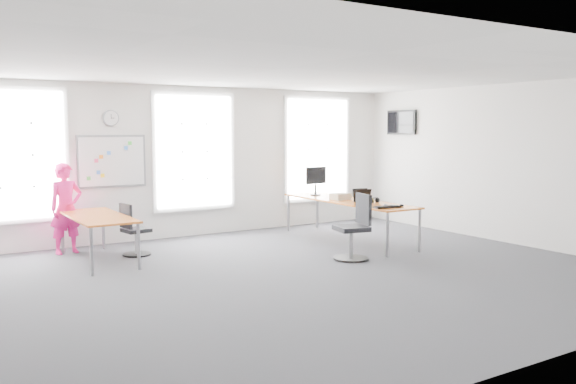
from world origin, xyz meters
TOP-DOWN VIEW (x-y plane):
  - floor at (0.00, 0.00)m, footprint 10.00×10.00m
  - ceiling at (0.00, 0.00)m, footprint 10.00×10.00m
  - wall_back at (0.00, 4.00)m, footprint 10.00×0.00m
  - wall_front at (0.00, -4.00)m, footprint 10.00×0.00m
  - wall_right at (5.00, 0.00)m, footprint 0.00×10.00m
  - window_left at (-3.00, 3.97)m, footprint 1.60×0.06m
  - window_mid at (0.30, 3.97)m, footprint 1.60×0.06m
  - window_right at (3.30, 3.97)m, footprint 1.60×0.06m
  - desk_right at (2.57, 1.88)m, footprint 0.86×3.24m
  - desk_left at (-2.02, 2.57)m, footprint 0.82×2.06m
  - chair_right at (1.61, 0.45)m, footprint 0.58×0.58m
  - chair_left at (-1.39, 2.69)m, footprint 0.48×0.48m
  - person at (-2.30, 3.49)m, footprint 0.63×0.47m
  - whiteboard at (-1.35, 3.97)m, footprint 1.20×0.03m
  - wall_clock at (-1.35, 3.97)m, footprint 0.30×0.04m
  - tv at (4.95, 3.00)m, footprint 0.06×0.90m
  - keyboard at (2.41, 0.59)m, footprint 0.49×0.23m
  - mouse at (2.77, 0.59)m, footprint 0.10×0.12m
  - lens_cap at (2.65, 0.89)m, footprint 0.09×0.09m
  - headphones at (2.71, 1.26)m, footprint 0.17×0.09m
  - laptop_sleeve at (2.60, 1.50)m, footprint 0.31×0.22m
  - paper_stack at (2.50, 2.03)m, footprint 0.38×0.30m
  - monitor at (2.54, 2.91)m, footprint 0.53×0.22m

SIDE VIEW (x-z plane):
  - floor at x=0.00m, z-range 0.00..0.00m
  - chair_left at x=-1.39m, z-range -0.06..0.84m
  - chair_right at x=1.61m, z-range -0.07..1.02m
  - desk_left at x=-2.02m, z-range 0.31..1.07m
  - desk_right at x=2.57m, z-range 0.34..1.13m
  - person at x=-2.30m, z-range 0.00..1.57m
  - lens_cap at x=2.65m, z-range 0.79..0.80m
  - keyboard at x=2.41m, z-range 0.79..0.81m
  - mouse at x=2.77m, z-range 0.79..0.83m
  - headphones at x=2.71m, z-range 0.78..0.88m
  - paper_stack at x=2.50m, z-range 0.79..0.91m
  - laptop_sleeve at x=2.60m, z-range 0.79..1.03m
  - monitor at x=2.54m, z-range 0.85..1.43m
  - wall_back at x=0.00m, z-range -3.50..6.50m
  - wall_front at x=0.00m, z-range -3.50..6.50m
  - wall_right at x=5.00m, z-range -3.50..6.50m
  - whiteboard at x=-1.35m, z-range 1.10..2.00m
  - window_left at x=-3.00m, z-range 0.60..2.80m
  - window_mid at x=0.30m, z-range 0.60..2.80m
  - window_right at x=3.30m, z-range 0.60..2.80m
  - tv at x=4.95m, z-range 2.02..2.57m
  - wall_clock at x=-1.35m, z-range 2.20..2.50m
  - ceiling at x=0.00m, z-range 3.00..3.00m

